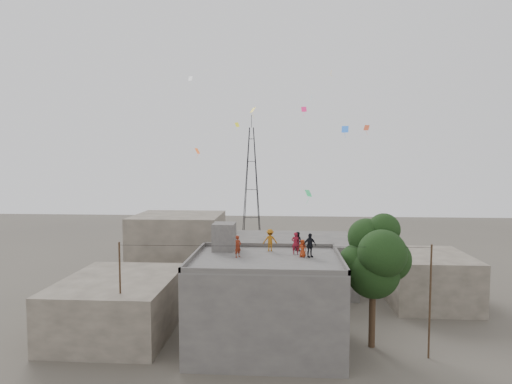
% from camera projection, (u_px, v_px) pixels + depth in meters
% --- Properties ---
extents(ground, '(140.00, 140.00, 0.00)m').
position_uv_depth(ground, '(266.00, 347.00, 29.14)').
color(ground, '#4B453D').
rests_on(ground, ground).
extents(main_building, '(10.00, 8.00, 6.10)m').
position_uv_depth(main_building, '(266.00, 303.00, 28.92)').
color(main_building, '#4C4A47').
rests_on(main_building, ground).
extents(parapet, '(10.00, 8.00, 0.30)m').
position_uv_depth(parapet, '(266.00, 256.00, 28.69)').
color(parapet, '#4C4A47').
rests_on(parapet, main_building).
extents(stair_head_box, '(1.60, 1.80, 2.00)m').
position_uv_depth(stair_head_box, '(224.00, 237.00, 31.42)').
color(stair_head_box, '#4C4A47').
rests_on(stair_head_box, main_building).
extents(neighbor_west, '(8.00, 10.00, 4.00)m').
position_uv_depth(neighbor_west, '(119.00, 305.00, 31.70)').
color(neighbor_west, '#564E44').
rests_on(neighbor_west, ground).
extents(neighbor_north, '(12.00, 9.00, 5.00)m').
position_uv_depth(neighbor_north, '(292.00, 263.00, 42.77)').
color(neighbor_north, '#4C4A47').
rests_on(neighbor_north, ground).
extents(neighbor_northwest, '(9.00, 8.00, 7.00)m').
position_uv_depth(neighbor_northwest, '(178.00, 247.00, 45.46)').
color(neighbor_northwest, '#564E44').
rests_on(neighbor_northwest, ground).
extents(neighbor_east, '(7.00, 8.00, 4.40)m').
position_uv_depth(neighbor_east, '(428.00, 279.00, 38.03)').
color(neighbor_east, '#564E44').
rests_on(neighbor_east, ground).
extents(tree, '(4.90, 4.60, 9.10)m').
position_uv_depth(tree, '(375.00, 258.00, 28.82)').
color(tree, black).
rests_on(tree, ground).
extents(utility_line, '(20.12, 0.62, 7.40)m').
position_uv_depth(utility_line, '(273.00, 298.00, 27.59)').
color(utility_line, black).
rests_on(utility_line, ground).
extents(transmission_tower, '(2.97, 2.97, 20.01)m').
position_uv_depth(transmission_tower, '(252.00, 184.00, 68.56)').
color(transmission_tower, black).
rests_on(transmission_tower, ground).
extents(person_red_adult, '(0.58, 0.38, 1.57)m').
position_uv_depth(person_red_adult, '(295.00, 243.00, 29.99)').
color(person_red_adult, maroon).
rests_on(person_red_adult, main_building).
extents(person_orange_child, '(0.70, 0.61, 1.21)m').
position_uv_depth(person_orange_child, '(303.00, 248.00, 29.16)').
color(person_orange_child, '#A23112').
rests_on(person_orange_child, main_building).
extents(person_dark_child, '(0.86, 0.81, 1.40)m').
position_uv_depth(person_dark_child, '(298.00, 241.00, 31.20)').
color(person_dark_child, black).
rests_on(person_dark_child, main_building).
extents(person_dark_adult, '(1.04, 0.79, 1.65)m').
position_uv_depth(person_dark_adult, '(310.00, 245.00, 29.08)').
color(person_dark_adult, black).
rests_on(person_dark_adult, main_building).
extents(person_orange_adult, '(1.10, 0.71, 1.61)m').
position_uv_depth(person_orange_adult, '(270.00, 240.00, 31.08)').
color(person_orange_adult, '#9E5B12').
rests_on(person_orange_adult, main_building).
extents(person_red_child, '(0.62, 0.65, 1.49)m').
position_uv_depth(person_red_child, '(238.00, 246.00, 29.09)').
color(person_red_child, maroon).
rests_on(person_red_child, main_building).
extents(kites, '(16.14, 17.72, 11.61)m').
position_uv_depth(kites, '(284.00, 123.00, 35.61)').
color(kites, '#F95A1A').
rests_on(kites, ground).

